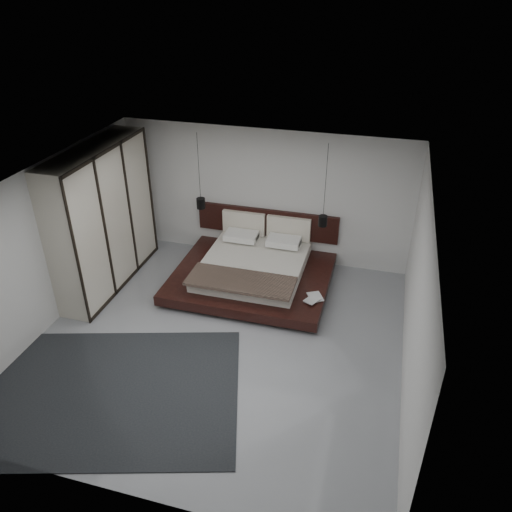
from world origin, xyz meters
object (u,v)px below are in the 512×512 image
(lattice_screen, at_px, (123,195))
(pendant_right, at_px, (323,220))
(bed, at_px, (253,269))
(pendant_left, at_px, (201,203))
(wardrobe, at_px, (103,218))
(rug, at_px, (108,392))

(lattice_screen, relative_size, pendant_right, 1.61)
(lattice_screen, height_order, bed, lattice_screen)
(bed, distance_m, pendant_right, 1.66)
(lattice_screen, distance_m, pendant_left, 1.78)
(pendant_right, xyz_separation_m, wardrobe, (-4.00, -1.18, 0.08))
(lattice_screen, distance_m, rug, 4.58)
(lattice_screen, bearing_deg, wardrobe, -78.47)
(pendant_left, xyz_separation_m, wardrobe, (-1.53, -1.18, 0.01))
(pendant_right, distance_m, rug, 4.87)
(rug, bearing_deg, lattice_screen, 113.46)
(wardrobe, relative_size, rug, 0.73)
(wardrobe, distance_m, rug, 3.46)
(pendant_right, relative_size, wardrobe, 0.58)
(rug, bearing_deg, pendant_right, 57.82)
(bed, relative_size, wardrobe, 1.08)
(lattice_screen, bearing_deg, bed, -10.34)
(pendant_right, relative_size, rug, 0.42)
(bed, xyz_separation_m, pendant_right, (1.24, 0.50, 0.99))
(pendant_left, relative_size, rug, 0.40)
(lattice_screen, bearing_deg, pendant_left, -1.74)
(bed, height_order, rug, bed)
(lattice_screen, height_order, wardrobe, wardrobe)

